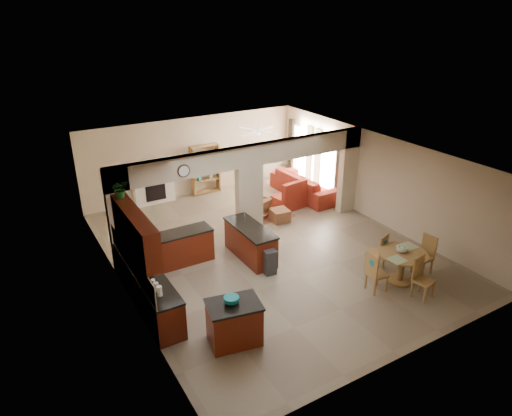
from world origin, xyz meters
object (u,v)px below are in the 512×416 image
kitchen_island (234,323)px  dining_table (402,263)px  sofa (305,185)px  armchair (257,208)px

kitchen_island → dining_table: bearing=9.4°
kitchen_island → sofa: size_ratio=0.42×
armchair → dining_table: bearing=80.3°
dining_table → sofa: 5.94m
kitchen_island → armchair: (3.49, 4.97, -0.14)m
dining_table → armchair: (-1.10, 5.10, -0.21)m
dining_table → armchair: 5.22m
kitchen_island → dining_table: size_ratio=1.00×
kitchen_island → dining_table: (4.59, -0.13, 0.07)m
kitchen_island → armchair: bearing=66.0°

